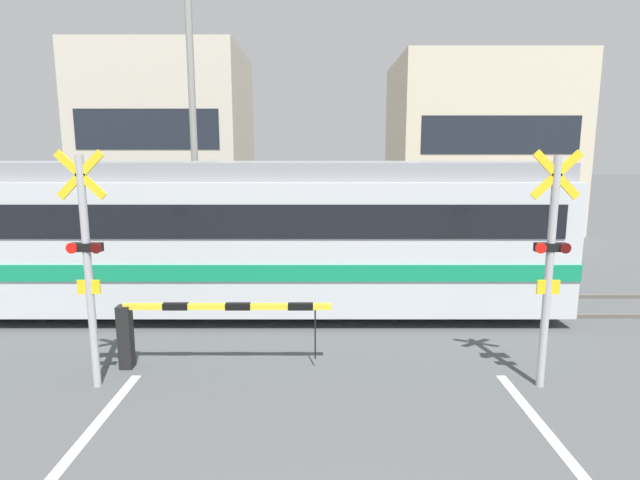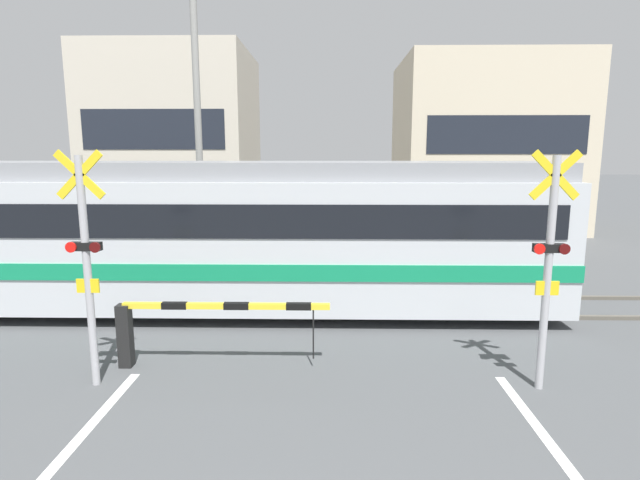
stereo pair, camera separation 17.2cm
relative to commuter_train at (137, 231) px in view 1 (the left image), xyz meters
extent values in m
cube|color=#5B564C|center=(3.95, -0.72, -1.67)|extent=(50.00, 0.10, 0.08)
cube|color=#5B564C|center=(3.95, 0.72, -1.67)|extent=(50.00, 0.10, 0.08)
cube|color=silver|center=(0.00, 0.00, -0.18)|extent=(17.76, 2.96, 2.60)
cube|color=gray|center=(0.00, 0.00, 1.30)|extent=(17.59, 2.61, 0.36)
cube|color=#148C59|center=(0.00, 0.00, -0.57)|extent=(17.78, 3.02, 0.32)
cube|color=black|center=(0.00, 0.00, 0.40)|extent=(17.05, 3.01, 0.64)
cylinder|color=black|center=(5.51, -0.72, -1.33)|extent=(0.76, 0.12, 0.76)
cylinder|color=black|center=(5.51, 0.72, -1.33)|extent=(0.76, 0.12, 0.76)
cube|color=black|center=(0.91, -3.16, -1.20)|extent=(0.20, 0.20, 1.02)
cube|color=yellow|center=(2.53, -3.16, -0.70)|extent=(3.24, 0.09, 0.09)
cube|color=black|center=(1.72, -3.16, -0.70)|extent=(0.39, 0.10, 0.10)
cube|color=black|center=(2.70, -3.16, -0.70)|extent=(0.39, 0.10, 0.10)
cube|color=black|center=(3.67, -3.16, -0.70)|extent=(0.39, 0.10, 0.10)
cylinder|color=black|center=(3.90, -3.16, -1.15)|extent=(0.02, 0.02, 0.81)
cube|color=black|center=(6.99, 3.02, -1.20)|extent=(0.20, 0.20, 1.02)
cube|color=yellow|center=(5.37, 3.02, -0.70)|extent=(3.24, 0.09, 0.09)
cube|color=black|center=(6.18, 3.02, -0.70)|extent=(0.39, 0.10, 0.10)
cube|color=black|center=(5.21, 3.02, -0.70)|extent=(0.39, 0.10, 0.10)
cube|color=black|center=(4.23, 3.02, -0.70)|extent=(0.39, 0.10, 0.10)
cylinder|color=black|center=(4.01, 3.02, -1.15)|extent=(0.02, 0.02, 0.81)
cylinder|color=#B2B2B7|center=(0.71, -3.79, -0.04)|extent=(0.11, 0.11, 3.34)
cube|color=yellow|center=(0.71, -3.79, 1.36)|extent=(0.68, 0.04, 0.68)
cube|color=yellow|center=(0.71, -3.79, 1.36)|extent=(0.68, 0.04, 0.68)
cube|color=black|center=(0.71, -3.79, 0.36)|extent=(0.44, 0.12, 0.12)
cylinder|color=red|center=(0.54, -3.86, 0.36)|extent=(0.15, 0.03, 0.15)
cylinder|color=#4C0C0C|center=(0.88, -3.86, 0.36)|extent=(0.15, 0.03, 0.15)
cube|color=yellow|center=(0.71, -3.81, -0.20)|extent=(0.32, 0.03, 0.20)
cylinder|color=#B2B2B7|center=(7.19, -3.79, -0.04)|extent=(0.11, 0.11, 3.34)
cube|color=yellow|center=(7.19, -3.79, 1.36)|extent=(0.68, 0.04, 0.68)
cube|color=yellow|center=(7.19, -3.79, 1.36)|extent=(0.68, 0.04, 0.68)
cube|color=black|center=(7.19, -3.79, 0.36)|extent=(0.44, 0.12, 0.12)
cylinder|color=red|center=(7.02, -3.86, 0.36)|extent=(0.15, 0.03, 0.15)
cylinder|color=#4C0C0C|center=(7.36, -3.86, 0.36)|extent=(0.15, 0.03, 0.15)
cube|color=yellow|center=(7.19, -3.81, -0.20)|extent=(0.32, 0.03, 0.20)
cylinder|color=brown|center=(4.45, 4.66, -1.28)|extent=(0.13, 0.13, 0.85)
cylinder|color=brown|center=(4.59, 4.66, -1.28)|extent=(0.13, 0.13, 0.85)
cube|color=#386647|center=(4.52, 4.66, -0.52)|extent=(0.38, 0.22, 0.67)
sphere|color=#997056|center=(4.52, 4.66, -0.06)|extent=(0.23, 0.23, 0.23)
cube|color=beige|center=(-2.81, 12.41, 2.19)|extent=(6.74, 6.17, 7.80)
cube|color=#1E232D|center=(-2.81, 9.31, 2.58)|extent=(5.66, 0.03, 1.56)
cube|color=beige|center=(11.06, 12.41, 2.00)|extent=(7.44, 6.17, 7.41)
cube|color=#1E232D|center=(11.06, 9.31, 2.37)|extent=(6.25, 0.03, 1.48)
cylinder|color=gray|center=(-0.04, 5.52, 2.50)|extent=(0.22, 0.22, 8.41)
camera|label=1|loc=(3.97, -10.61, 1.65)|focal=28.00mm
camera|label=2|loc=(4.14, -10.61, 1.65)|focal=28.00mm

